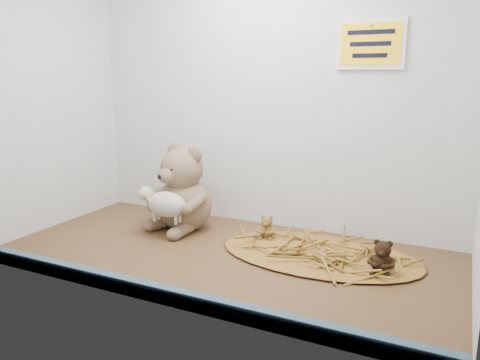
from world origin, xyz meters
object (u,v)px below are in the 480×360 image
at_px(main_teddy, 184,187).
at_px(mini_teddy_tan, 267,226).
at_px(mini_teddy_brown, 383,255).
at_px(toy_lamb, 167,204).

distance_m(main_teddy, mini_teddy_tan, 0.29).
bearing_deg(mini_teddy_brown, toy_lamb, 178.90).
distance_m(toy_lamb, mini_teddy_brown, 0.62).
xyz_separation_m(mini_teddy_tan, mini_teddy_brown, (0.34, -0.11, 0.01)).
bearing_deg(main_teddy, mini_teddy_brown, 9.19).
distance_m(main_teddy, toy_lamb, 0.10).
bearing_deg(main_teddy, toy_lamb, -72.11).
xyz_separation_m(toy_lamb, mini_teddy_tan, (0.27, 0.11, -0.06)).
relative_size(main_teddy, toy_lamb, 1.64).
relative_size(main_teddy, mini_teddy_tan, 4.01).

